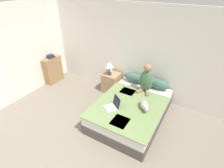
{
  "coord_description": "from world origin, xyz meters",
  "views": [
    {
      "loc": [
        1.92,
        -0.9,
        3.03
      ],
      "look_at": [
        0.11,
        2.18,
        0.85
      ],
      "focal_mm": 28.0,
      "sensor_mm": 36.0,
      "label": 1
    }
  ],
  "objects_px": {
    "cat_tabby": "(144,105)",
    "bookshelf": "(53,70)",
    "nightstand": "(111,82)",
    "pillow_far": "(158,84)",
    "laptop_open": "(113,106)",
    "tissue_box": "(109,70)",
    "book_stack_top": "(51,56)",
    "bed": "(131,110)",
    "pillow_near": "(135,78)",
    "table_lamp": "(109,65)",
    "person_sitting": "(146,79)"
  },
  "relations": [
    {
      "from": "person_sitting",
      "to": "laptop_open",
      "type": "height_order",
      "value": "person_sitting"
    },
    {
      "from": "bed",
      "to": "laptop_open",
      "type": "relative_size",
      "value": 4.98
    },
    {
      "from": "pillow_near",
      "to": "tissue_box",
      "type": "height_order",
      "value": "pillow_near"
    },
    {
      "from": "bed",
      "to": "person_sitting",
      "type": "distance_m",
      "value": 0.86
    },
    {
      "from": "book_stack_top",
      "to": "cat_tabby",
      "type": "bearing_deg",
      "value": -7.6
    },
    {
      "from": "book_stack_top",
      "to": "bed",
      "type": "bearing_deg",
      "value": -6.8
    },
    {
      "from": "table_lamp",
      "to": "tissue_box",
      "type": "xyz_separation_m",
      "value": [
        -0.12,
        0.18,
        -0.24
      ]
    },
    {
      "from": "tissue_box",
      "to": "book_stack_top",
      "type": "distance_m",
      "value": 1.92
    },
    {
      "from": "cat_tabby",
      "to": "laptop_open",
      "type": "bearing_deg",
      "value": -98.38
    },
    {
      "from": "nightstand",
      "to": "pillow_far",
      "type": "bearing_deg",
      "value": 3.3
    },
    {
      "from": "person_sitting",
      "to": "pillow_near",
      "type": "bearing_deg",
      "value": 146.65
    },
    {
      "from": "bookshelf",
      "to": "bed",
      "type": "bearing_deg",
      "value": -6.81
    },
    {
      "from": "pillow_near",
      "to": "table_lamp",
      "type": "xyz_separation_m",
      "value": [
        -0.74,
        -0.15,
        0.27
      ]
    },
    {
      "from": "pillow_near",
      "to": "pillow_far",
      "type": "height_order",
      "value": "same"
    },
    {
      "from": "book_stack_top",
      "to": "tissue_box",
      "type": "bearing_deg",
      "value": 17.38
    },
    {
      "from": "tissue_box",
      "to": "cat_tabby",
      "type": "bearing_deg",
      "value": -33.55
    },
    {
      "from": "pillow_far",
      "to": "book_stack_top",
      "type": "height_order",
      "value": "book_stack_top"
    },
    {
      "from": "pillow_near",
      "to": "book_stack_top",
      "type": "height_order",
      "value": "book_stack_top"
    },
    {
      "from": "table_lamp",
      "to": "tissue_box",
      "type": "bearing_deg",
      "value": 123.83
    },
    {
      "from": "cat_tabby",
      "to": "nightstand",
      "type": "relative_size",
      "value": 0.77
    },
    {
      "from": "pillow_near",
      "to": "tissue_box",
      "type": "relative_size",
      "value": 4.56
    },
    {
      "from": "laptop_open",
      "to": "nightstand",
      "type": "bearing_deg",
      "value": 157.44
    },
    {
      "from": "pillow_far",
      "to": "tissue_box",
      "type": "distance_m",
      "value": 1.52
    },
    {
      "from": "person_sitting",
      "to": "laptop_open",
      "type": "xyz_separation_m",
      "value": [
        -0.38,
        -1.04,
        -0.28
      ]
    },
    {
      "from": "cat_tabby",
      "to": "book_stack_top",
      "type": "bearing_deg",
      "value": -133.7
    },
    {
      "from": "cat_tabby",
      "to": "book_stack_top",
      "type": "xyz_separation_m",
      "value": [
        -3.35,
        0.45,
        0.31
      ]
    },
    {
      "from": "table_lamp",
      "to": "bookshelf",
      "type": "height_order",
      "value": "table_lamp"
    },
    {
      "from": "pillow_near",
      "to": "cat_tabby",
      "type": "xyz_separation_m",
      "value": [
        0.67,
        -0.99,
        -0.04
      ]
    },
    {
      "from": "table_lamp",
      "to": "tissue_box",
      "type": "relative_size",
      "value": 2.95
    },
    {
      "from": "tissue_box",
      "to": "bookshelf",
      "type": "relative_size",
      "value": 0.16
    },
    {
      "from": "bed",
      "to": "laptop_open",
      "type": "height_order",
      "value": "laptop_open"
    },
    {
      "from": "pillow_far",
      "to": "tissue_box",
      "type": "xyz_separation_m",
      "value": [
        -1.52,
        0.03,
        0.03
      ]
    },
    {
      "from": "laptop_open",
      "to": "bookshelf",
      "type": "xyz_separation_m",
      "value": [
        -2.72,
        0.78,
        -0.13
      ]
    },
    {
      "from": "nightstand",
      "to": "pillow_near",
      "type": "bearing_deg",
      "value": 6.32
    },
    {
      "from": "pillow_near",
      "to": "nightstand",
      "type": "bearing_deg",
      "value": -173.68
    },
    {
      "from": "cat_tabby",
      "to": "tissue_box",
      "type": "xyz_separation_m",
      "value": [
        -1.53,
        1.02,
        0.07
      ]
    },
    {
      "from": "pillow_near",
      "to": "cat_tabby",
      "type": "distance_m",
      "value": 1.2
    },
    {
      "from": "cat_tabby",
      "to": "tissue_box",
      "type": "distance_m",
      "value": 1.84
    },
    {
      "from": "nightstand",
      "to": "book_stack_top",
      "type": "height_order",
      "value": "book_stack_top"
    },
    {
      "from": "cat_tabby",
      "to": "bookshelf",
      "type": "xyz_separation_m",
      "value": [
        -3.35,
        0.45,
        -0.16
      ]
    },
    {
      "from": "tissue_box",
      "to": "laptop_open",
      "type": "bearing_deg",
      "value": -56.14
    },
    {
      "from": "laptop_open",
      "to": "person_sitting",
      "type": "bearing_deg",
      "value": 105.83
    },
    {
      "from": "laptop_open",
      "to": "tissue_box",
      "type": "height_order",
      "value": "laptop_open"
    },
    {
      "from": "laptop_open",
      "to": "book_stack_top",
      "type": "xyz_separation_m",
      "value": [
        -2.72,
        0.78,
        0.35
      ]
    },
    {
      "from": "cat_tabby",
      "to": "nightstand",
      "type": "distance_m",
      "value": 1.69
    },
    {
      "from": "bed",
      "to": "cat_tabby",
      "type": "bearing_deg",
      "value": -14.43
    },
    {
      "from": "tissue_box",
      "to": "bookshelf",
      "type": "xyz_separation_m",
      "value": [
        -1.82,
        -0.57,
        -0.23
      ]
    },
    {
      "from": "pillow_far",
      "to": "bookshelf",
      "type": "distance_m",
      "value": 3.39
    },
    {
      "from": "pillow_far",
      "to": "cat_tabby",
      "type": "distance_m",
      "value": 0.99
    },
    {
      "from": "pillow_near",
      "to": "laptop_open",
      "type": "relative_size",
      "value": 1.52
    }
  ]
}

